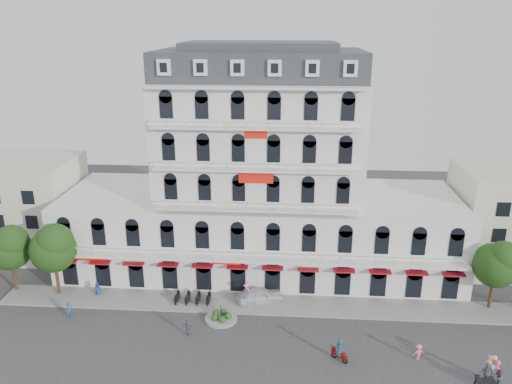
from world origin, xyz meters
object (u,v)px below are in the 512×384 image
object	(u,v)px
parked_car	(260,295)
rider_northeast	(486,375)
rider_east	(340,350)
balloon_vendor	(496,372)
rider_center	(247,292)

from	to	relation	value
parked_car	rider_northeast	world-z (taller)	rider_northeast
parked_car	rider_east	distance (m)	11.61
parked_car	balloon_vendor	distance (m)	22.58
parked_car	rider_center	distance (m)	1.47
rider_northeast	rider_center	distance (m)	23.14
rider_center	balloon_vendor	distance (m)	23.77
rider_northeast	balloon_vendor	size ratio (longest dim) A/B	0.90
rider_east	balloon_vendor	xyz separation A→B (m)	(12.21, -2.21, 0.21)
rider_northeast	rider_center	bearing A→B (deg)	-27.87
rider_east	balloon_vendor	distance (m)	12.41
rider_east	rider_northeast	bearing A→B (deg)	-153.61
balloon_vendor	parked_car	bearing A→B (deg)	150.44
rider_northeast	rider_center	world-z (taller)	rider_center
parked_car	rider_northeast	bearing A→B (deg)	-139.35
rider_northeast	rider_center	size ratio (longest dim) A/B	0.99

